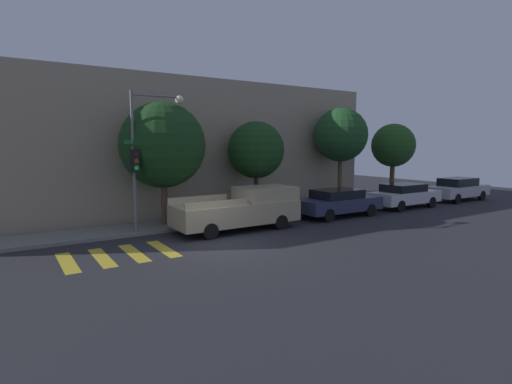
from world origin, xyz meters
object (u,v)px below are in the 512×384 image
(tree_behind_truck, at_px, (393,146))
(sedan_middle, at_px, (404,195))
(tree_far_end, at_px, (341,135))
(traffic_light_pole, at_px, (145,145))
(pickup_truck, at_px, (242,209))
(tree_near_corner, at_px, (163,145))
(tree_midblock, at_px, (256,150))
(sedan_far_end, at_px, (458,189))
(sedan_near_corner, at_px, (338,202))

(tree_behind_truck, bearing_deg, sedan_middle, -127.19)
(tree_far_end, bearing_deg, traffic_light_pole, -175.17)
(pickup_truck, bearing_deg, tree_near_corner, 139.88)
(tree_near_corner, distance_m, tree_midblock, 4.88)
(tree_midblock, xyz_separation_m, tree_behind_truck, (10.57, 0.00, 0.20))
(tree_near_corner, distance_m, tree_behind_truck, 15.44)
(traffic_light_pole, height_order, tree_behind_truck, traffic_light_pole)
(traffic_light_pole, distance_m, tree_near_corner, 1.48)
(sedan_middle, distance_m, tree_behind_truck, 4.04)
(sedan_far_end, relative_size, tree_behind_truck, 0.93)
(sedan_far_end, distance_m, tree_behind_truck, 5.29)
(tree_midblock, relative_size, tree_far_end, 0.84)
(traffic_light_pole, xyz_separation_m, tree_far_end, (11.83, 1.00, 0.56))
(sedan_far_end, distance_m, tree_far_end, 9.50)
(pickup_truck, height_order, tree_midblock, tree_midblock)
(sedan_middle, height_order, tree_behind_truck, tree_behind_truck)
(traffic_light_pole, bearing_deg, pickup_truck, -18.59)
(tree_midblock, height_order, tree_behind_truck, tree_behind_truck)
(sedan_middle, bearing_deg, traffic_light_pole, 175.09)
(tree_near_corner, bearing_deg, tree_midblock, -0.00)
(tree_far_end, height_order, tree_behind_truck, tree_far_end)
(sedan_middle, relative_size, tree_midblock, 0.94)
(tree_behind_truck, bearing_deg, tree_near_corner, 180.00)
(pickup_truck, relative_size, tree_behind_truck, 1.09)
(tree_far_end, bearing_deg, sedan_far_end, -14.88)
(sedan_near_corner, xyz_separation_m, sedan_far_end, (10.86, 0.00, 0.04))
(tree_near_corner, bearing_deg, tree_far_end, -0.00)
(sedan_near_corner, distance_m, tree_near_corner, 9.20)
(pickup_truck, xyz_separation_m, tree_behind_truck, (12.74, 2.27, 2.70))
(traffic_light_pole, relative_size, sedan_near_corner, 1.25)
(tree_midblock, height_order, tree_far_end, tree_far_end)
(sedan_near_corner, distance_m, tree_behind_truck, 7.90)
(tree_near_corner, bearing_deg, sedan_far_end, -6.72)
(sedan_far_end, bearing_deg, tree_near_corner, 173.28)
(tree_near_corner, relative_size, tree_midblock, 1.14)
(sedan_near_corner, height_order, tree_midblock, tree_midblock)
(tree_far_end, xyz_separation_m, tree_behind_truck, (4.70, 0.00, -0.62))
(traffic_light_pole, xyz_separation_m, tree_near_corner, (1.09, 1.00, -0.02))
(sedan_middle, bearing_deg, tree_behind_truck, 52.81)
(sedan_near_corner, bearing_deg, pickup_truck, 180.00)
(pickup_truck, height_order, sedan_middle, pickup_truck)
(tree_behind_truck, bearing_deg, sedan_near_corner, -162.03)
(pickup_truck, bearing_deg, tree_behind_truck, 10.11)
(pickup_truck, distance_m, tree_behind_truck, 13.22)
(pickup_truck, bearing_deg, sedan_far_end, 0.00)
(sedan_near_corner, xyz_separation_m, tree_far_end, (2.31, 2.27, 3.48))
(traffic_light_pole, height_order, sedan_far_end, traffic_light_pole)
(pickup_truck, height_order, tree_behind_truck, tree_behind_truck)
(tree_near_corner, bearing_deg, tree_behind_truck, 0.00)
(pickup_truck, distance_m, tree_near_corner, 4.47)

